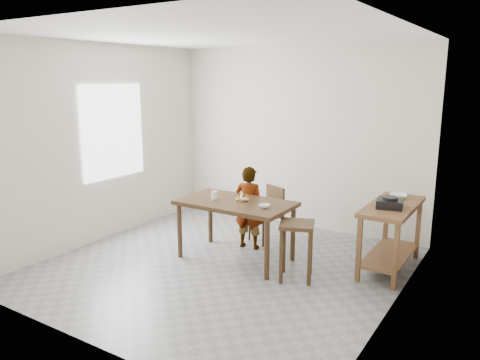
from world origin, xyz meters
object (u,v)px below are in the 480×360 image
Objects in this scene: dining_chair at (266,215)px; stool at (296,251)px; prep_counter at (390,237)px; child at (249,208)px; dining_table at (236,230)px.

stool is at bearing -21.91° from dining_chair.
prep_counter is 1.82m from child.
child is 0.38m from dining_chair.
dining_chair is (0.07, 0.33, -0.17)m from child.
dining_table is 0.48m from child.
child reaches higher than dining_chair.
stool is (0.90, -0.14, -0.04)m from dining_table.
child is 1.45× the size of dining_chair.
dining_table is at bearing 90.06° from child.
dining_table is 0.77m from dining_chair.
prep_counter is 1.81× the size of stool.
stool is (0.91, -0.91, -0.05)m from dining_chair.
stool is at bearing -134.31° from prep_counter.
child is 1.68× the size of stool.
dining_chair is 1.16× the size of stool.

